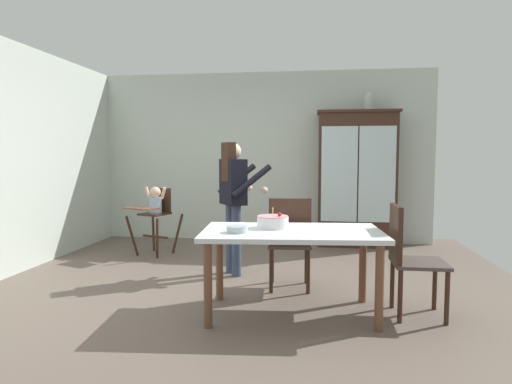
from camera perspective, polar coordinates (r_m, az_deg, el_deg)
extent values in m
plane|color=#66564C|center=(4.76, -3.02, -12.15)|extent=(6.24, 6.24, 0.00)
cube|color=beige|center=(7.16, 0.88, 4.49)|extent=(5.32, 0.06, 2.70)
cube|color=#382116|center=(6.88, 12.82, 1.48)|extent=(1.15, 0.42, 2.01)
cube|color=#382116|center=(6.90, 12.98, 10.00)|extent=(1.21, 0.48, 0.04)
cube|color=silver|center=(6.65, 10.66, 2.27)|extent=(0.52, 0.01, 1.41)
cube|color=silver|center=(6.69, 15.33, 2.20)|extent=(0.52, 0.01, 1.41)
cube|color=#382116|center=(6.88, 12.84, 2.32)|extent=(1.07, 0.36, 0.02)
cylinder|color=#B2B7B2|center=(6.93, 14.24, 11.04)|extent=(0.13, 0.13, 0.22)
cylinder|color=#B2B7B2|center=(6.95, 14.26, 12.14)|extent=(0.07, 0.07, 0.05)
cylinder|color=#382116|center=(6.33, -15.68, -5.46)|extent=(0.17, 0.11, 0.56)
cylinder|color=#382116|center=(6.05, -12.61, -5.88)|extent=(0.11, 0.17, 0.56)
cylinder|color=#382116|center=(6.66, -13.09, -4.91)|extent=(0.11, 0.17, 0.56)
cylinder|color=#382116|center=(6.38, -10.07, -5.28)|extent=(0.17, 0.11, 0.56)
cube|color=#382116|center=(6.36, -12.86, -5.62)|extent=(0.41, 0.18, 0.02)
cube|color=#382116|center=(6.31, -12.91, -2.76)|extent=(0.43, 0.43, 0.02)
cube|color=#382116|center=(6.40, -12.05, -0.99)|extent=(0.30, 0.13, 0.34)
cube|color=brown|center=(6.09, -14.57, -2.04)|extent=(0.50, 0.37, 0.02)
cylinder|color=#9EBCD1|center=(6.31, -12.81, -1.64)|extent=(0.17, 0.17, 0.22)
sphere|color=beige|center=(6.29, -12.84, -0.03)|extent=(0.15, 0.15, 0.15)
cylinder|color=beige|center=(6.38, -13.80, -0.05)|extent=(0.11, 0.07, 0.17)
cylinder|color=beige|center=(6.20, -11.85, -0.15)|extent=(0.11, 0.07, 0.17)
cylinder|color=#33425B|center=(5.09, -2.55, -6.30)|extent=(0.11, 0.11, 0.82)
cylinder|color=#33425B|center=(5.24, -3.31, -5.97)|extent=(0.11, 0.11, 0.82)
cube|color=black|center=(5.08, -2.97, 1.31)|extent=(0.37, 0.41, 0.52)
cube|color=white|center=(5.12, -1.90, 1.34)|extent=(0.04, 0.05, 0.49)
sphere|color=beige|center=(5.07, -2.99, 5.26)|extent=(0.19, 0.19, 0.19)
cube|color=#382319|center=(5.05, -3.55, 3.90)|extent=(0.19, 0.22, 0.44)
cylinder|color=black|center=(4.95, -0.56, 1.43)|extent=(0.44, 0.33, 0.37)
sphere|color=beige|center=(5.03, 1.08, 0.23)|extent=(0.08, 0.08, 0.08)
cylinder|color=black|center=(5.32, -2.45, 1.66)|extent=(0.44, 0.33, 0.37)
sphere|color=beige|center=(5.39, -0.89, 0.53)|extent=(0.08, 0.08, 0.08)
cube|color=silver|center=(3.85, 4.64, -5.21)|extent=(1.61, 1.00, 0.04)
cylinder|color=brown|center=(3.64, -6.21, -11.80)|extent=(0.07, 0.07, 0.70)
cylinder|color=brown|center=(3.68, 15.61, -11.75)|extent=(0.07, 0.07, 0.70)
cylinder|color=brown|center=(4.30, -4.72, -9.18)|extent=(0.07, 0.07, 0.70)
cylinder|color=brown|center=(4.34, 13.58, -9.18)|extent=(0.07, 0.07, 0.70)
cylinder|color=white|center=(3.95, 2.18, -3.91)|extent=(0.28, 0.28, 0.10)
cylinder|color=pink|center=(3.95, 2.18, -3.13)|extent=(0.27, 0.27, 0.01)
cylinder|color=#F2E5CC|center=(3.94, 2.18, -2.65)|extent=(0.01, 0.01, 0.06)
cone|color=yellow|center=(3.94, 2.18, -2.04)|extent=(0.02, 0.02, 0.02)
sphere|color=red|center=(3.90, 3.05, -2.90)|extent=(0.04, 0.04, 0.04)
cylinder|color=#B2BCC6|center=(3.72, -2.43, -4.80)|extent=(0.18, 0.18, 0.05)
cylinder|color=#382116|center=(4.88, 6.50, -9.02)|extent=(0.04, 0.04, 0.45)
cylinder|color=#382116|center=(4.88, 2.10, -9.01)|extent=(0.04, 0.04, 0.45)
cylinder|color=#382116|center=(4.52, 6.73, -10.14)|extent=(0.04, 0.04, 0.45)
cylinder|color=#382116|center=(4.52, 1.97, -10.13)|extent=(0.04, 0.04, 0.45)
cube|color=#473D38|center=(4.64, 4.35, -6.69)|extent=(0.47, 0.47, 0.03)
cube|color=#382116|center=(4.40, 4.39, -3.95)|extent=(0.42, 0.07, 0.48)
cylinder|color=#382116|center=(4.41, 6.87, -3.96)|extent=(0.03, 0.03, 0.48)
cylinder|color=#382116|center=(4.40, 1.91, -3.94)|extent=(0.03, 0.03, 0.48)
cylinder|color=#382116|center=(4.02, 23.38, -12.43)|extent=(0.04, 0.04, 0.45)
cylinder|color=#382116|center=(4.36, 22.02, -11.03)|extent=(0.04, 0.04, 0.45)
cylinder|color=#382116|center=(3.93, 18.07, -12.64)|extent=(0.04, 0.04, 0.45)
cylinder|color=#382116|center=(4.28, 17.14, -11.18)|extent=(0.04, 0.04, 0.45)
cube|color=#473D38|center=(4.08, 20.25, -8.57)|extent=(0.44, 0.44, 0.03)
cube|color=#382116|center=(3.99, 17.55, -5.06)|extent=(0.04, 0.42, 0.48)
cylinder|color=#382116|center=(3.81, 18.05, -5.54)|extent=(0.03, 0.03, 0.48)
cylinder|color=#382116|center=(4.18, 17.09, -4.62)|extent=(0.03, 0.03, 0.48)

